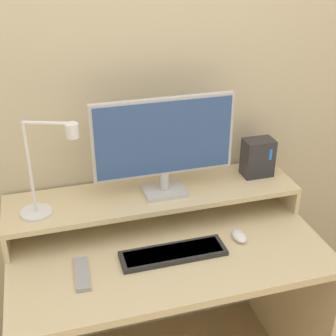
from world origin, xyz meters
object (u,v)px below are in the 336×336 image
(desk_lamp, at_px, (46,177))
(monitor, at_px, (164,142))
(remote_control, at_px, (82,274))
(router_dock, at_px, (258,157))
(keyboard, at_px, (173,253))
(mouse, at_px, (239,236))

(desk_lamp, bearing_deg, monitor, 4.74)
(desk_lamp, relative_size, remote_control, 2.15)
(monitor, relative_size, router_dock, 3.39)
(monitor, relative_size, keyboard, 1.42)
(desk_lamp, bearing_deg, remote_control, -71.51)
(router_dock, relative_size, mouse, 1.87)
(keyboard, xyz_separation_m, mouse, (0.27, 0.03, 0.00))
(monitor, distance_m, remote_control, 0.57)
(desk_lamp, relative_size, mouse, 4.26)
(desk_lamp, bearing_deg, router_dock, 5.00)
(remote_control, bearing_deg, monitor, 35.90)
(router_dock, distance_m, mouse, 0.37)
(keyboard, bearing_deg, monitor, 81.79)
(mouse, height_order, remote_control, mouse)
(desk_lamp, distance_m, keyboard, 0.54)
(mouse, xyz_separation_m, remote_control, (-0.61, -0.05, -0.01))
(monitor, distance_m, mouse, 0.46)
(monitor, distance_m, keyboard, 0.42)
(monitor, bearing_deg, mouse, -42.85)
(monitor, xyz_separation_m, keyboard, (-0.04, -0.25, -0.34))
(desk_lamp, xyz_separation_m, router_dock, (0.87, 0.08, -0.08))
(monitor, height_order, remote_control, monitor)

